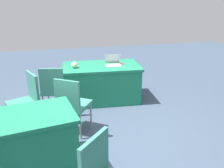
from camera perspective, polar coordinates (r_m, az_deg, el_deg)
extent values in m
plane|color=#3D4C60|center=(3.83, -1.44, -12.87)|extent=(14.40, 14.40, 0.00)
cube|color=#1E7A56|center=(4.90, -2.67, 4.27)|extent=(1.67, 1.04, 0.05)
cube|color=#1E7A56|center=(5.02, -2.60, 0.06)|extent=(1.60, 1.00, 0.72)
cube|color=#1E7A56|center=(3.03, -24.06, -8.06)|extent=(1.66, 1.00, 0.05)
cube|color=#1E7A56|center=(3.22, -23.07, -14.12)|extent=(1.59, 0.96, 0.72)
cylinder|color=#9E9993|center=(4.17, -9.91, -6.69)|extent=(0.03, 0.03, 0.45)
cylinder|color=#9E9993|center=(4.00, -5.15, -7.63)|extent=(0.03, 0.03, 0.45)
cylinder|color=#9E9993|center=(3.88, -12.73, -9.01)|extent=(0.03, 0.03, 0.45)
cylinder|color=#9E9993|center=(3.71, -7.70, -10.16)|extent=(0.03, 0.03, 0.45)
cube|color=#387F70|center=(3.82, -9.08, -4.98)|extent=(0.61, 0.61, 0.06)
cube|color=#387F70|center=(3.56, -10.86, -2.52)|extent=(0.37, 0.27, 0.45)
cylinder|color=#9E9993|center=(4.83, -15.18, -3.35)|extent=(0.03, 0.03, 0.43)
cylinder|color=#9E9993|center=(4.75, -10.72, -3.38)|extent=(0.03, 0.03, 0.43)
cylinder|color=#9E9993|center=(4.49, -16.29, -5.28)|extent=(0.03, 0.03, 0.43)
cylinder|color=#9E9993|center=(4.41, -11.50, -5.35)|extent=(0.03, 0.03, 0.43)
cube|color=#387F70|center=(4.52, -13.68, -1.46)|extent=(0.53, 0.53, 0.06)
cube|color=#387F70|center=(4.25, -14.51, 0.74)|extent=(0.42, 0.13, 0.45)
cylinder|color=#9E9993|center=(3.96, -22.24, -9.52)|extent=(0.03, 0.03, 0.45)
cylinder|color=#9E9993|center=(4.29, -23.69, -7.37)|extent=(0.03, 0.03, 0.45)
cylinder|color=#9E9993|center=(4.05, -17.07, -8.16)|extent=(0.03, 0.03, 0.45)
cylinder|color=#9E9993|center=(4.37, -18.90, -6.17)|extent=(0.03, 0.03, 0.45)
cube|color=#387F70|center=(4.05, -20.92, -4.56)|extent=(0.58, 0.58, 0.06)
cube|color=#387F70|center=(4.01, -18.67, -0.58)|extent=(0.20, 0.40, 0.45)
cube|color=#387F70|center=(2.19, -4.29, -17.75)|extent=(0.32, 0.33, 0.45)
cube|color=silver|center=(4.86, 0.27, 4.54)|extent=(0.35, 0.27, 0.02)
cube|color=#B7B7BC|center=(4.97, 0.11, 6.11)|extent=(0.32, 0.12, 0.19)
sphere|color=beige|center=(4.75, -9.14, 4.61)|extent=(0.13, 0.13, 0.13)
cube|color=red|center=(5.03, 2.16, 5.03)|extent=(0.11, 0.18, 0.01)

